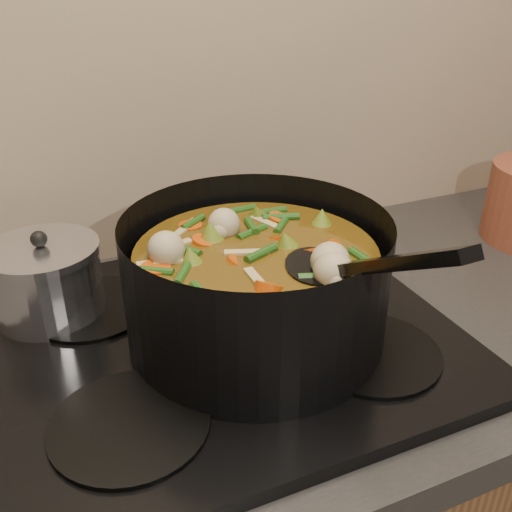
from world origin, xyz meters
name	(u,v)px	position (x,y,z in m)	size (l,w,h in m)	color
stovetop	(223,335)	(0.00, 1.93, 0.92)	(0.62, 0.54, 0.03)	black
stockpot	(256,284)	(0.04, 1.90, 1.01)	(0.39, 0.49, 0.26)	black
saucepan	(47,280)	(-0.21, 2.07, 0.98)	(0.16, 0.16, 0.13)	silver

